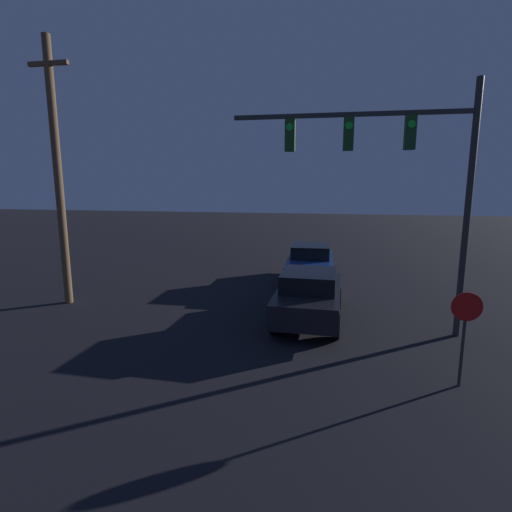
# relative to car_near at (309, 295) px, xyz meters

# --- Properties ---
(car_near) EXTENTS (2.06, 4.57, 1.63)m
(car_near) POSITION_rel_car_near_xyz_m (0.00, 0.00, 0.00)
(car_near) COLOR black
(car_near) RESTS_ON ground_plane
(car_far) EXTENTS (2.03, 4.56, 1.63)m
(car_far) POSITION_rel_car_near_xyz_m (-0.25, 5.03, 0.00)
(car_far) COLOR navy
(car_far) RESTS_ON ground_plane
(traffic_signal_mast) EXTENTS (6.56, 0.30, 6.99)m
(traffic_signal_mast) POSITION_rel_car_near_xyz_m (2.37, -0.47, 3.98)
(traffic_signal_mast) COLOR #2D2D2D
(traffic_signal_mast) RESTS_ON ground_plane
(stop_sign) EXTENTS (0.62, 0.07, 2.09)m
(stop_sign) POSITION_rel_car_near_xyz_m (3.44, -3.56, 0.59)
(stop_sign) COLOR #2D2D2D
(stop_sign) RESTS_ON ground_plane
(utility_pole) EXTENTS (1.45, 0.28, 9.08)m
(utility_pole) POSITION_rel_car_near_xyz_m (-8.72, 0.31, 3.84)
(utility_pole) COLOR brown
(utility_pole) RESTS_ON ground_plane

